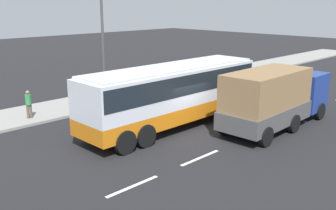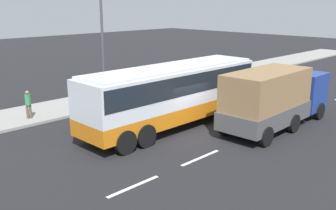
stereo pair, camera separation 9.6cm
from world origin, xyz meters
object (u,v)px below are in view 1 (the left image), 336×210
(pedestrian_near_curb, at_px, (142,76))
(street_lamp, at_px, (105,38))
(coach_bus, at_px, (173,90))
(cargo_truck, at_px, (275,97))
(pedestrian_at_crossing, at_px, (29,102))

(pedestrian_near_curb, xyz_separation_m, street_lamp, (-4.61, -1.94, 3.25))
(pedestrian_near_curb, distance_m, street_lamp, 5.96)
(coach_bus, distance_m, street_lamp, 6.23)
(coach_bus, bearing_deg, cargo_truck, -46.41)
(coach_bus, relative_size, cargo_truck, 1.40)
(coach_bus, height_order, cargo_truck, coach_bus)
(cargo_truck, bearing_deg, pedestrian_at_crossing, 128.68)
(pedestrian_near_curb, distance_m, pedestrian_at_crossing, 9.61)
(coach_bus, xyz_separation_m, cargo_truck, (3.74, -3.92, -0.35))
(cargo_truck, bearing_deg, street_lamp, 110.18)
(pedestrian_at_crossing, bearing_deg, street_lamp, -80.38)
(coach_bus, xyz_separation_m, pedestrian_near_curb, (4.54, 7.72, -0.92))
(pedestrian_near_curb, bearing_deg, pedestrian_at_crossing, -55.77)
(coach_bus, distance_m, pedestrian_near_curb, 9.00)
(cargo_truck, bearing_deg, pedestrian_near_curb, 84.83)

